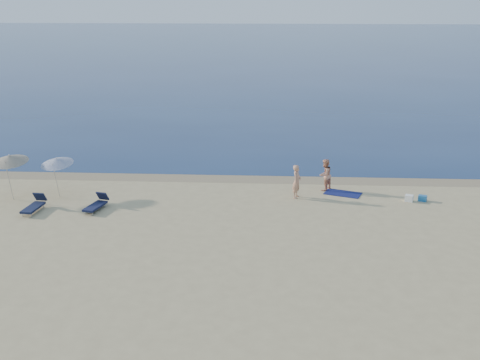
# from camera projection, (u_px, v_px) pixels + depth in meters

# --- Properties ---
(sea) EXTENTS (240.00, 160.00, 0.01)m
(sea) POSITION_uv_depth(u_px,v_px,m) (270.00, 47.00, 109.79)
(sea) COLOR #0B1F47
(sea) RESTS_ON ground
(wet_sand_strip) EXTENTS (240.00, 1.60, 0.00)m
(wet_sand_strip) POSITION_uv_depth(u_px,v_px,m) (256.00, 179.00, 33.08)
(wet_sand_strip) COLOR #847254
(wet_sand_strip) RESTS_ON ground
(person_left) EXTENTS (0.57, 0.71, 1.68)m
(person_left) POSITION_uv_depth(u_px,v_px,m) (297.00, 181.00, 29.88)
(person_left) COLOR tan
(person_left) RESTS_ON ground
(person_right) EXTENTS (0.99, 1.02, 1.66)m
(person_right) POSITION_uv_depth(u_px,v_px,m) (325.00, 175.00, 30.99)
(person_right) COLOR tan
(person_right) RESTS_ON ground
(beach_towel) EXTENTS (2.03, 1.57, 0.03)m
(beach_towel) POSITION_uv_depth(u_px,v_px,m) (343.00, 193.00, 30.67)
(beach_towel) COLOR #0E1347
(beach_towel) RESTS_ON ground
(white_bag) EXTENTS (0.47, 0.44, 0.33)m
(white_bag) POSITION_uv_depth(u_px,v_px,m) (409.00, 198.00, 29.52)
(white_bag) COLOR silver
(white_bag) RESTS_ON ground
(blue_cooler) EXTENTS (0.48, 0.42, 0.29)m
(blue_cooler) POSITION_uv_depth(u_px,v_px,m) (423.00, 198.00, 29.58)
(blue_cooler) COLOR #1C5D99
(blue_cooler) RESTS_ON ground
(umbrella_near) EXTENTS (2.06, 2.07, 2.13)m
(umbrella_near) POSITION_uv_depth(u_px,v_px,m) (57.00, 161.00, 29.86)
(umbrella_near) COLOR silver
(umbrella_near) RESTS_ON ground
(umbrella_far) EXTENTS (2.06, 2.08, 2.39)m
(umbrella_far) POSITION_uv_depth(u_px,v_px,m) (10.00, 159.00, 29.40)
(umbrella_far) COLOR silver
(umbrella_far) RESTS_ON ground
(lounger_left) EXTENTS (0.71, 1.73, 0.75)m
(lounger_left) POSITION_uv_depth(u_px,v_px,m) (34.00, 206.00, 28.19)
(lounger_left) COLOR #131A34
(lounger_left) RESTS_ON ground
(lounger_right) EXTENTS (0.92, 1.71, 0.72)m
(lounger_right) POSITION_uv_depth(u_px,v_px,m) (96.00, 204.00, 28.38)
(lounger_right) COLOR #141937
(lounger_right) RESTS_ON ground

